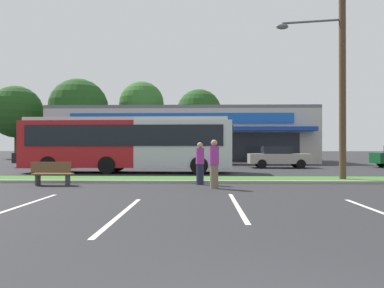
# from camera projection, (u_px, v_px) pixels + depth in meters

# --- Properties ---
(grass_median) EXTENTS (56.00, 2.20, 0.12)m
(grass_median) POSITION_uv_depth(u_px,v_px,m) (216.00, 179.00, 17.10)
(grass_median) COLOR #386B28
(grass_median) RESTS_ON ground_plane
(curb_lip) EXTENTS (56.00, 0.24, 0.12)m
(curb_lip) POSITION_uv_depth(u_px,v_px,m) (217.00, 182.00, 15.88)
(curb_lip) COLOR #99968C
(curb_lip) RESTS_ON ground_plane
(parking_stripe_0) EXTENTS (0.12, 4.80, 0.01)m
(parking_stripe_0) POSITION_uv_depth(u_px,v_px,m) (19.00, 207.00, 9.74)
(parking_stripe_0) COLOR silver
(parking_stripe_0) RESTS_ON ground_plane
(parking_stripe_1) EXTENTS (0.12, 4.80, 0.01)m
(parking_stripe_1) POSITION_uv_depth(u_px,v_px,m) (121.00, 214.00, 8.67)
(parking_stripe_1) COLOR silver
(parking_stripe_1) RESTS_ON ground_plane
(parking_stripe_2) EXTENTS (0.12, 4.80, 0.01)m
(parking_stripe_2) POSITION_uv_depth(u_px,v_px,m) (237.00, 206.00, 9.88)
(parking_stripe_2) COLOR silver
(parking_stripe_2) RESTS_ON ground_plane
(storefront_building) EXTENTS (24.76, 12.28, 5.26)m
(storefront_building) POSITION_uv_depth(u_px,v_px,m) (184.00, 136.00, 38.64)
(storefront_building) COLOR #BCB7AD
(storefront_building) RESTS_ON ground_plane
(tree_far_left) EXTENTS (6.68, 6.68, 9.36)m
(tree_far_left) POSITION_uv_depth(u_px,v_px,m) (16.00, 112.00, 48.41)
(tree_far_left) COLOR #473323
(tree_far_left) RESTS_ON ground_plane
(tree_left) EXTENTS (7.51, 7.51, 10.20)m
(tree_left) POSITION_uv_depth(u_px,v_px,m) (79.00, 108.00, 48.02)
(tree_left) COLOR #473323
(tree_left) RESTS_ON ground_plane
(tree_mid_left) EXTENTS (5.90, 5.90, 10.17)m
(tree_mid_left) POSITION_uv_depth(u_px,v_px,m) (142.00, 104.00, 49.86)
(tree_mid_left) COLOR #473323
(tree_mid_left) RESTS_ON ground_plane
(tree_mid) EXTENTS (5.84, 5.84, 9.01)m
(tree_mid) POSITION_uv_depth(u_px,v_px,m) (199.00, 112.00, 49.02)
(tree_mid) COLOR #473323
(tree_mid) RESTS_ON ground_plane
(utility_pole) EXTENTS (3.12, 2.39, 10.02)m
(utility_pole) POSITION_uv_depth(u_px,v_px,m) (339.00, 61.00, 16.74)
(utility_pole) COLOR #4C3826
(utility_pole) RESTS_ON ground_plane
(city_bus) EXTENTS (12.36, 2.91, 3.25)m
(city_bus) POSITION_uv_depth(u_px,v_px,m) (128.00, 143.00, 22.33)
(city_bus) COLOR #AD191E
(city_bus) RESTS_ON ground_plane
(bus_stop_bench) EXTENTS (1.60, 0.45, 0.95)m
(bus_stop_bench) POSITION_uv_depth(u_px,v_px,m) (52.00, 173.00, 15.05)
(bus_stop_bench) COLOR brown
(bus_stop_bench) RESTS_ON ground_plane
(car_0) EXTENTS (4.13, 1.86, 1.56)m
(car_0) POSITION_uv_depth(u_px,v_px,m) (45.00, 157.00, 28.28)
(car_0) COLOR black
(car_0) RESTS_ON ground_plane
(car_2) EXTENTS (4.41, 1.87, 1.56)m
(car_2) POSITION_uv_depth(u_px,v_px,m) (278.00, 157.00, 27.38)
(car_2) COLOR #9E998C
(car_2) RESTS_ON ground_plane
(pedestrian_by_pole) EXTENTS (0.35, 0.35, 1.73)m
(pedestrian_by_pole) POSITION_uv_depth(u_px,v_px,m) (200.00, 163.00, 15.38)
(pedestrian_by_pole) COLOR #1E2338
(pedestrian_by_pole) RESTS_ON ground_plane
(pedestrian_far) EXTENTS (0.37, 0.37, 1.81)m
(pedestrian_far) POSITION_uv_depth(u_px,v_px,m) (214.00, 164.00, 13.97)
(pedestrian_far) COLOR #726651
(pedestrian_far) RESTS_ON ground_plane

